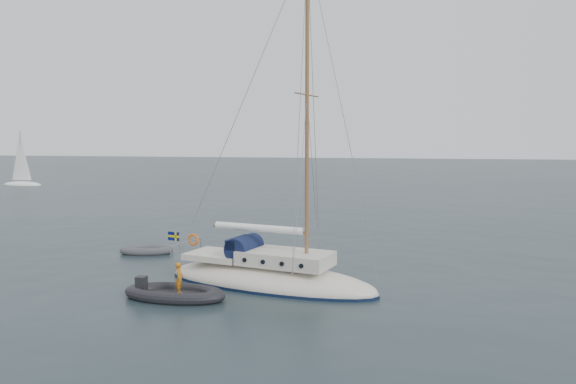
# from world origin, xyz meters

# --- Properties ---
(ground) EXTENTS (300.00, 300.00, 0.00)m
(ground) POSITION_xyz_m (0.00, 0.00, 0.00)
(ground) COLOR black
(ground) RESTS_ON ground
(sailboat) EXTENTS (10.16, 3.04, 14.47)m
(sailboat) POSITION_xyz_m (-2.31, -2.16, 1.09)
(sailboat) COLOR beige
(sailboat) RESTS_ON ground
(dinghy) EXTENTS (2.92, 1.32, 0.42)m
(dinghy) POSITION_xyz_m (-10.48, 2.97, 0.18)
(dinghy) COLOR #505155
(dinghy) RESTS_ON ground
(rib) EXTENTS (4.21, 1.91, 1.49)m
(rib) POSITION_xyz_m (-5.55, -4.84, 0.24)
(rib) COLOR black
(rib) RESTS_ON ground
(distant_yacht_a) EXTENTS (5.79, 3.09, 7.67)m
(distant_yacht_a) POSITION_xyz_m (-46.56, 40.65, 3.28)
(distant_yacht_a) COLOR white
(distant_yacht_a) RESTS_ON ground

